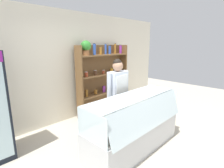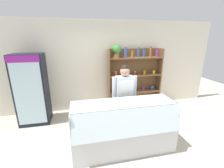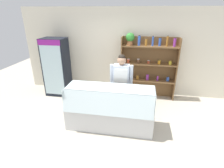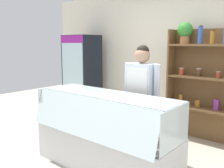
{
  "view_description": "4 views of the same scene",
  "coord_description": "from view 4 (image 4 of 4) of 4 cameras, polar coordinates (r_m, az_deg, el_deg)",
  "views": [
    {
      "loc": [
        -2.54,
        -1.84,
        1.92
      ],
      "look_at": [
        -0.08,
        0.57,
        1.12
      ],
      "focal_mm": 28.0,
      "sensor_mm": 36.0,
      "label": 1
    },
    {
      "loc": [
        -0.92,
        -2.54,
        2.18
      ],
      "look_at": [
        -0.23,
        0.61,
        1.19
      ],
      "focal_mm": 24.0,
      "sensor_mm": 36.0,
      "label": 2
    },
    {
      "loc": [
        0.51,
        -3.51,
        2.58
      ],
      "look_at": [
        -0.17,
        0.35,
        0.93
      ],
      "focal_mm": 28.0,
      "sensor_mm": 36.0,
      "label": 3
    },
    {
      "loc": [
        1.93,
        -2.4,
        1.65
      ],
      "look_at": [
        -0.39,
        0.38,
        1.06
      ],
      "focal_mm": 40.0,
      "sensor_mm": 36.0,
      "label": 4
    }
  ],
  "objects": [
    {
      "name": "deli_display_case",
      "position": [
        3.39,
        -1.74,
        -13.9
      ],
      "size": [
        1.99,
        0.75,
        1.01
      ],
      "color": "silver",
      "rests_on": "ground"
    },
    {
      "name": "back_wall",
      "position": [
        4.81,
        16.25,
        5.35
      ],
      "size": [
        6.8,
        0.1,
        2.7
      ],
      "primitive_type": "cube",
      "color": "silver",
      "rests_on": "ground"
    },
    {
      "name": "drinks_fridge",
      "position": [
        5.64,
        -6.89,
        1.72
      ],
      "size": [
        0.73,
        0.57,
        1.83
      ],
      "color": "black",
      "rests_on": "ground"
    },
    {
      "name": "shop_clerk",
      "position": [
        3.54,
        6.73,
        -2.07
      ],
      "size": [
        0.57,
        0.25,
        1.63
      ],
      "color": "#383D51",
      "rests_on": "ground"
    },
    {
      "name": "shelving_unit",
      "position": [
        4.33,
        22.55,
        1.56
      ],
      "size": [
        1.66,
        0.29,
        2.0
      ],
      "color": "brown",
      "rests_on": "ground"
    }
  ]
}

